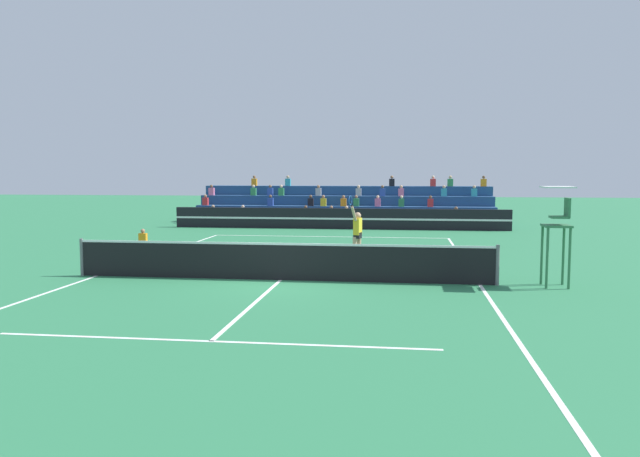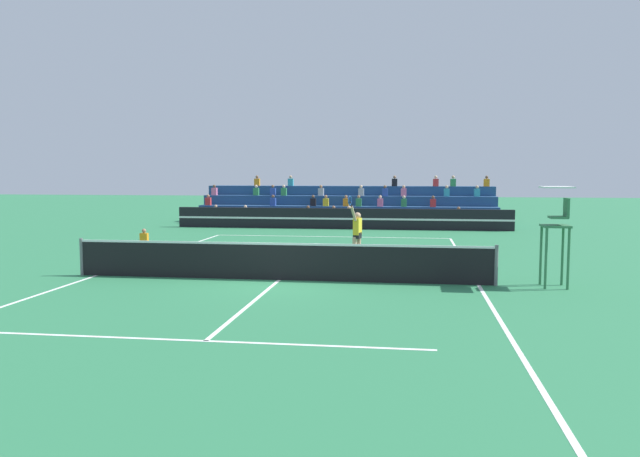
# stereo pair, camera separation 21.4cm
# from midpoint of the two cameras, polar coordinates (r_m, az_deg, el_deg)

# --- Properties ---
(ground_plane) EXTENTS (120.00, 120.00, 0.00)m
(ground_plane) POSITION_cam_midpoint_polar(r_m,az_deg,el_deg) (17.69, -3.42, -4.73)
(ground_plane) COLOR #2D7A4C
(court_lines) EXTENTS (11.10, 23.90, 0.01)m
(court_lines) POSITION_cam_midpoint_polar(r_m,az_deg,el_deg) (17.69, -3.42, -4.72)
(court_lines) COLOR white
(court_lines) RESTS_ON ground
(tennis_net) EXTENTS (12.00, 0.10, 1.10)m
(tennis_net) POSITION_cam_midpoint_polar(r_m,az_deg,el_deg) (17.61, -3.42, -2.99)
(tennis_net) COLOR slate
(tennis_net) RESTS_ON ground
(sponsor_banner_wall) EXTENTS (18.00, 0.26, 1.10)m
(sponsor_banner_wall) POSITION_cam_midpoint_polar(r_m,az_deg,el_deg) (33.37, 2.11, 0.91)
(sponsor_banner_wall) COLOR black
(sponsor_banner_wall) RESTS_ON ground
(bleacher_stand) EXTENTS (17.05, 3.80, 2.83)m
(bleacher_stand) POSITION_cam_midpoint_polar(r_m,az_deg,el_deg) (36.49, 2.63, 1.73)
(bleacher_stand) COLOR navy
(bleacher_stand) RESTS_ON ground
(umpire_chair) EXTENTS (0.76, 0.84, 2.67)m
(umpire_chair) POSITION_cam_midpoint_polar(r_m,az_deg,el_deg) (17.58, 21.19, 0.50)
(umpire_chair) COLOR #337047
(umpire_chair) RESTS_ON ground
(ball_kid_courtside) EXTENTS (0.30, 0.36, 0.84)m
(ball_kid_courtside) POSITION_cam_midpoint_polar(r_m,az_deg,el_deg) (25.21, -15.54, -1.18)
(ball_kid_courtside) COLOR black
(ball_kid_courtside) RESTS_ON ground
(tennis_player) EXTENTS (0.47, 1.24, 2.36)m
(tennis_player) POSITION_cam_midpoint_polar(r_m,az_deg,el_deg) (20.77, 3.70, -0.52)
(tennis_player) COLOR tan
(tennis_player) RESTS_ON ground
(tennis_ball) EXTENTS (0.07, 0.07, 0.07)m
(tennis_ball) POSITION_cam_midpoint_polar(r_m,az_deg,el_deg) (20.82, 1.72, -3.13)
(tennis_ball) COLOR #C6DB33
(tennis_ball) RESTS_ON ground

